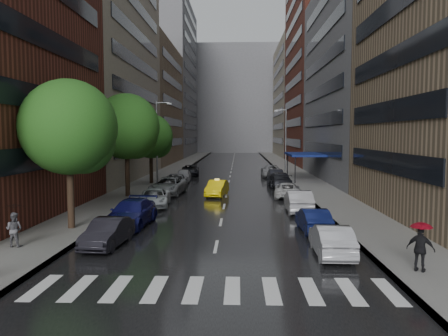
{
  "coord_description": "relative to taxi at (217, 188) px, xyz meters",
  "views": [
    {
      "loc": [
        1.11,
        -17.3,
        5.61
      ],
      "look_at": [
        0.0,
        15.84,
        3.0
      ],
      "focal_mm": 35.0,
      "sensor_mm": 36.0,
      "label": 1
    }
  ],
  "objects": [
    {
      "name": "parked_cars_right",
      "position": [
        6.23,
        2.43,
        0.04
      ],
      "size": [
        2.66,
        42.06,
        1.59
      ],
      "color": "#A9A9AE",
      "rests_on": "ground"
    },
    {
      "name": "sidewalk_left",
      "position": [
        -8.17,
        28.3,
        -0.64
      ],
      "size": [
        4.0,
        140.0,
        0.15
      ],
      "primitive_type": "cube",
      "color": "gray",
      "rests_on": "ground"
    },
    {
      "name": "tree_mid",
      "position": [
        -7.77,
        -1.36,
        5.51
      ],
      "size": [
        5.7,
        5.7,
        9.09
      ],
      "color": "#382619",
      "rests_on": "ground"
    },
    {
      "name": "ground",
      "position": [
        0.83,
        -21.7,
        -0.71
      ],
      "size": [
        220.0,
        220.0,
        0.0
      ],
      "primitive_type": "plane",
      "color": "gray",
      "rests_on": "ground"
    },
    {
      "name": "road",
      "position": [
        0.83,
        28.3,
        -0.71
      ],
      "size": [
        14.0,
        140.0,
        0.01
      ],
      "primitive_type": "cube",
      "color": "black",
      "rests_on": "ground"
    },
    {
      "name": "tree_far",
      "position": [
        -7.77,
        9.04,
        4.61
      ],
      "size": [
        4.88,
        4.88,
        7.77
      ],
      "color": "#382619",
      "rests_on": "ground"
    },
    {
      "name": "street_lamp_left",
      "position": [
        -6.89,
        8.3,
        4.18
      ],
      "size": [
        1.74,
        0.22,
        9.0
      ],
      "color": "gray",
      "rests_on": "sidewalk_left"
    },
    {
      "name": "building_far",
      "position": [
        0.83,
        96.3,
        15.29
      ],
      "size": [
        40.0,
        14.0,
        32.0
      ],
      "primitive_type": "cube",
      "color": "slate",
      "rests_on": "ground"
    },
    {
      "name": "tree_near",
      "position": [
        -7.77,
        -14.28,
        5.26
      ],
      "size": [
        5.47,
        5.47,
        8.72
      ],
      "color": "#382619",
      "rests_on": "ground"
    },
    {
      "name": "buildings_left",
      "position": [
        -14.17,
        37.09,
        15.28
      ],
      "size": [
        8.0,
        108.0,
        38.0
      ],
      "color": "maroon",
      "rests_on": "ground"
    },
    {
      "name": "street_lamp_right",
      "position": [
        8.55,
        23.3,
        4.18
      ],
      "size": [
        1.74,
        0.22,
        9.0
      ],
      "color": "gray",
      "rests_on": "sidewalk_right"
    },
    {
      "name": "ped_black_umbrella",
      "position": [
        -8.91,
        -18.57,
        0.67
      ],
      "size": [
        0.96,
        0.98,
        2.09
      ],
      "color": "#57565B",
      "rests_on": "sidewalk_left"
    },
    {
      "name": "taxi",
      "position": [
        0.0,
        0.0,
        0.0
      ],
      "size": [
        2.08,
        4.48,
        1.42
      ],
      "primitive_type": "imported",
      "rotation": [
        0.0,
        0.0,
        -0.14
      ],
      "color": "yellow",
      "rests_on": "ground"
    },
    {
      "name": "parked_cars_left",
      "position": [
        -4.57,
        0.71,
        0.03
      ],
      "size": [
        3.11,
        41.77,
        1.6
      ],
      "color": "black",
      "rests_on": "ground"
    },
    {
      "name": "buildings_right",
      "position": [
        15.83,
        35.01,
        14.32
      ],
      "size": [
        8.05,
        109.1,
        36.0
      ],
      "color": "#937A5B",
      "rests_on": "ground"
    },
    {
      "name": "awning",
      "position": [
        9.81,
        13.3,
        2.42
      ],
      "size": [
        4.0,
        8.0,
        3.12
      ],
      "color": "navy",
      "rests_on": "sidewalk_right"
    },
    {
      "name": "crosswalk",
      "position": [
        1.03,
        -23.7,
        -0.7
      ],
      "size": [
        13.15,
        2.8,
        0.01
      ],
      "color": "silver",
      "rests_on": "ground"
    },
    {
      "name": "sidewalk_right",
      "position": [
        9.83,
        28.3,
        -0.64
      ],
      "size": [
        4.0,
        140.0,
        0.15
      ],
      "primitive_type": "cube",
      "color": "gray",
      "rests_on": "ground"
    },
    {
      "name": "ped_red_umbrella",
      "position": [
        9.15,
        -21.8,
        0.62
      ],
      "size": [
        1.12,
        0.96,
        2.01
      ],
      "color": "black",
      "rests_on": "sidewalk_right"
    }
  ]
}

